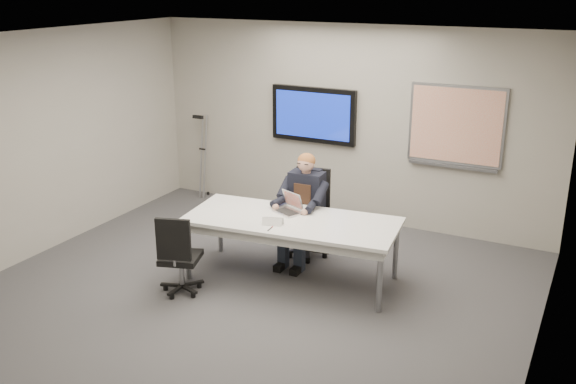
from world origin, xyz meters
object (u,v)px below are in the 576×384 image
at_px(seated_person, 300,220).
at_px(office_chair_far, 309,229).
at_px(laptop, 290,207).
at_px(office_chair_near, 180,269).
at_px(conference_table, 292,226).

bearing_deg(seated_person, office_chair_far, 89.07).
bearing_deg(laptop, office_chair_far, 112.11).
xyz_separation_m(office_chair_near, laptop, (0.81, 1.11, 0.51)).
distance_m(office_chair_far, laptop, 0.70).
height_order(seated_person, laptop, seated_person).
height_order(office_chair_far, seated_person, seated_person).
distance_m(conference_table, seated_person, 0.50).
bearing_deg(office_chair_far, seated_person, -96.71).
bearing_deg(conference_table, office_chair_near, -142.95).
relative_size(office_chair_far, office_chair_near, 1.16).
bearing_deg(office_chair_far, laptop, -99.12).
distance_m(office_chair_far, office_chair_near, 1.83).
relative_size(office_chair_near, laptop, 2.37).
bearing_deg(conference_table, office_chair_far, 93.41).
bearing_deg(seated_person, laptop, -95.71).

